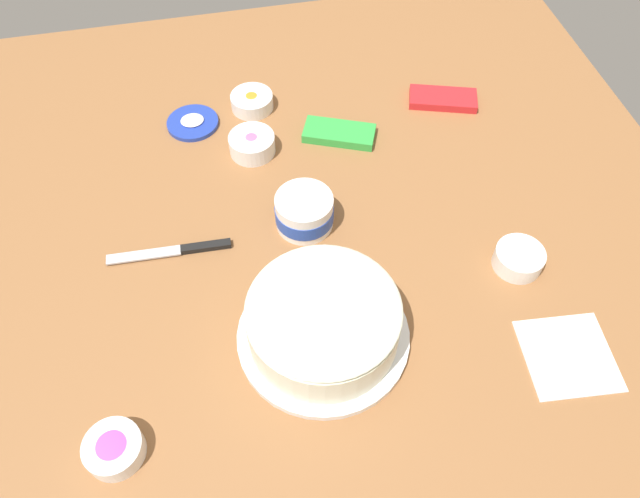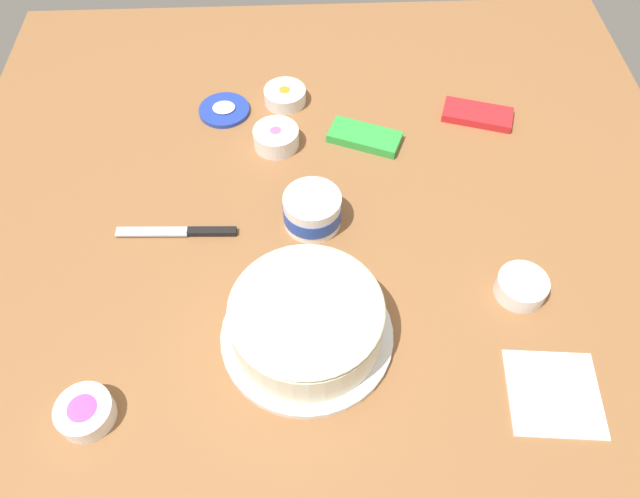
{
  "view_description": "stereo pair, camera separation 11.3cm",
  "coord_description": "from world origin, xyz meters",
  "px_view_note": "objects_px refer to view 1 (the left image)",
  "views": [
    {
      "loc": [
        -0.16,
        -0.74,
        0.95
      ],
      "look_at": [
        -0.02,
        -0.09,
        0.04
      ],
      "focal_mm": 34.22,
      "sensor_mm": 36.0,
      "label": 1
    },
    {
      "loc": [
        -0.04,
        -0.76,
        0.95
      ],
      "look_at": [
        -0.02,
        -0.09,
        0.04
      ],
      "focal_mm": 34.22,
      "sensor_mm": 36.0,
      "label": 2
    }
  ],
  "objects_px": {
    "sprinkle_bowl_orange": "(252,101)",
    "sprinkle_bowl_pink": "(252,143)",
    "candy_box_lower": "(339,133)",
    "frosted_cake": "(323,322)",
    "frosting_tub": "(304,211)",
    "paper_napkin": "(568,355)",
    "spreading_knife": "(181,250)",
    "sprinkle_bowl_yellow": "(519,258)",
    "candy_box_upper": "(443,99)",
    "sprinkle_bowl_rainbow": "(114,448)",
    "frosting_tub_lid": "(193,123)"
  },
  "relations": [
    {
      "from": "sprinkle_bowl_rainbow",
      "to": "sprinkle_bowl_yellow",
      "type": "bearing_deg",
      "value": 15.26
    },
    {
      "from": "candy_box_upper",
      "to": "sprinkle_bowl_yellow",
      "type": "bearing_deg",
      "value": -73.92
    },
    {
      "from": "paper_napkin",
      "to": "sprinkle_bowl_yellow",
      "type": "bearing_deg",
      "value": 93.13
    },
    {
      "from": "sprinkle_bowl_orange",
      "to": "paper_napkin",
      "type": "relative_size",
      "value": 0.65
    },
    {
      "from": "frosted_cake",
      "to": "candy_box_lower",
      "type": "distance_m",
      "value": 0.51
    },
    {
      "from": "candy_box_lower",
      "to": "candy_box_upper",
      "type": "xyz_separation_m",
      "value": [
        0.26,
        0.06,
        -0.0
      ]
    },
    {
      "from": "sprinkle_bowl_yellow",
      "to": "candy_box_lower",
      "type": "distance_m",
      "value": 0.48
    },
    {
      "from": "sprinkle_bowl_pink",
      "to": "candy_box_lower",
      "type": "relative_size",
      "value": 0.64
    },
    {
      "from": "frosting_tub",
      "to": "frosted_cake",
      "type": "bearing_deg",
      "value": -94.09
    },
    {
      "from": "sprinkle_bowl_orange",
      "to": "candy_box_lower",
      "type": "relative_size",
      "value": 0.62
    },
    {
      "from": "sprinkle_bowl_yellow",
      "to": "candy_box_upper",
      "type": "bearing_deg",
      "value": 88.11
    },
    {
      "from": "sprinkle_bowl_yellow",
      "to": "spreading_knife",
      "type": "bearing_deg",
      "value": 165.17
    },
    {
      "from": "spreading_knife",
      "to": "sprinkle_bowl_rainbow",
      "type": "height_order",
      "value": "sprinkle_bowl_rainbow"
    },
    {
      "from": "candy_box_lower",
      "to": "sprinkle_bowl_orange",
      "type": "bearing_deg",
      "value": 164.48
    },
    {
      "from": "frosted_cake",
      "to": "sprinkle_bowl_orange",
      "type": "xyz_separation_m",
      "value": [
        -0.03,
        0.62,
        -0.04
      ]
    },
    {
      "from": "frosting_tub_lid",
      "to": "spreading_knife",
      "type": "xyz_separation_m",
      "value": [
        -0.05,
        -0.35,
        -0.0
      ]
    },
    {
      "from": "spreading_knife",
      "to": "candy_box_lower",
      "type": "bearing_deg",
      "value": 33.65
    },
    {
      "from": "frosting_tub_lid",
      "to": "sprinkle_bowl_orange",
      "type": "height_order",
      "value": "sprinkle_bowl_orange"
    },
    {
      "from": "frosting_tub_lid",
      "to": "sprinkle_bowl_rainbow",
      "type": "xyz_separation_m",
      "value": [
        -0.18,
        -0.72,
        0.01
      ]
    },
    {
      "from": "frosted_cake",
      "to": "candy_box_upper",
      "type": "distance_m",
      "value": 0.68
    },
    {
      "from": "frosted_cake",
      "to": "sprinkle_bowl_orange",
      "type": "distance_m",
      "value": 0.62
    },
    {
      "from": "frosting_tub",
      "to": "paper_napkin",
      "type": "xyz_separation_m",
      "value": [
        0.38,
        -0.38,
        -0.03
      ]
    },
    {
      "from": "sprinkle_bowl_pink",
      "to": "candy_box_upper",
      "type": "relative_size",
      "value": 0.64
    },
    {
      "from": "frosting_tub_lid",
      "to": "candy_box_upper",
      "type": "bearing_deg",
      "value": -4.48
    },
    {
      "from": "sprinkle_bowl_rainbow",
      "to": "spreading_knife",
      "type": "bearing_deg",
      "value": 70.88
    },
    {
      "from": "spreading_knife",
      "to": "paper_napkin",
      "type": "relative_size",
      "value": 1.58
    },
    {
      "from": "paper_napkin",
      "to": "sprinkle_bowl_rainbow",
      "type": "bearing_deg",
      "value": -179.56
    },
    {
      "from": "frosted_cake",
      "to": "sprinkle_bowl_yellow",
      "type": "xyz_separation_m",
      "value": [
        0.39,
        0.07,
        -0.03
      ]
    },
    {
      "from": "spreading_knife",
      "to": "candy_box_lower",
      "type": "height_order",
      "value": "candy_box_lower"
    },
    {
      "from": "sprinkle_bowl_orange",
      "to": "candy_box_lower",
      "type": "height_order",
      "value": "sprinkle_bowl_orange"
    },
    {
      "from": "frosting_tub",
      "to": "frosting_tub_lid",
      "type": "relative_size",
      "value": 0.99
    },
    {
      "from": "frosted_cake",
      "to": "sprinkle_bowl_orange",
      "type": "height_order",
      "value": "frosted_cake"
    },
    {
      "from": "spreading_knife",
      "to": "sprinkle_bowl_rainbow",
      "type": "relative_size",
      "value": 2.6
    },
    {
      "from": "paper_napkin",
      "to": "candy_box_upper",
      "type": "bearing_deg",
      "value": 89.59
    },
    {
      "from": "spreading_knife",
      "to": "sprinkle_bowl_yellow",
      "type": "xyz_separation_m",
      "value": [
        0.62,
        -0.16,
        0.01
      ]
    },
    {
      "from": "sprinkle_bowl_pink",
      "to": "paper_napkin",
      "type": "relative_size",
      "value": 0.66
    },
    {
      "from": "spreading_knife",
      "to": "sprinkle_bowl_orange",
      "type": "xyz_separation_m",
      "value": [
        0.2,
        0.38,
        0.01
      ]
    },
    {
      "from": "sprinkle_bowl_orange",
      "to": "sprinkle_bowl_pink",
      "type": "bearing_deg",
      "value": -98.14
    },
    {
      "from": "frosted_cake",
      "to": "spreading_knife",
      "type": "xyz_separation_m",
      "value": [
        -0.23,
        0.24,
        -0.05
      ]
    },
    {
      "from": "frosting_tub",
      "to": "sprinkle_bowl_rainbow",
      "type": "bearing_deg",
      "value": -134.02
    },
    {
      "from": "sprinkle_bowl_rainbow",
      "to": "sprinkle_bowl_pink",
      "type": "height_order",
      "value": "sprinkle_bowl_pink"
    },
    {
      "from": "frosting_tub",
      "to": "paper_napkin",
      "type": "distance_m",
      "value": 0.54
    },
    {
      "from": "frosting_tub_lid",
      "to": "sprinkle_bowl_rainbow",
      "type": "distance_m",
      "value": 0.74
    },
    {
      "from": "frosting_tub",
      "to": "candy_box_upper",
      "type": "distance_m",
      "value": 0.48
    },
    {
      "from": "sprinkle_bowl_yellow",
      "to": "sprinkle_bowl_orange",
      "type": "relative_size",
      "value": 0.95
    },
    {
      "from": "sprinkle_bowl_yellow",
      "to": "sprinkle_bowl_pink",
      "type": "xyz_separation_m",
      "value": [
        -0.44,
        0.4,
        0.0
      ]
    },
    {
      "from": "sprinkle_bowl_yellow",
      "to": "candy_box_lower",
      "type": "xyz_separation_m",
      "value": [
        -0.25,
        0.41,
        -0.01
      ]
    },
    {
      "from": "sprinkle_bowl_rainbow",
      "to": "frosting_tub_lid",
      "type": "bearing_deg",
      "value": 75.87
    },
    {
      "from": "frosted_cake",
      "to": "candy_box_upper",
      "type": "bearing_deg",
      "value": 53.45
    },
    {
      "from": "sprinkle_bowl_pink",
      "to": "candy_box_lower",
      "type": "bearing_deg",
      "value": 1.42
    }
  ]
}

